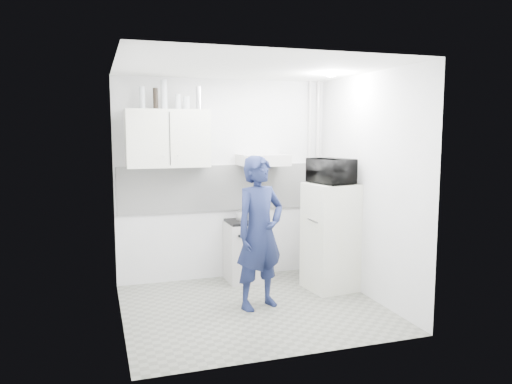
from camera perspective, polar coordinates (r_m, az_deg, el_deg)
name	(u,v)px	position (r m, az deg, el deg)	size (l,w,h in m)	color
floor	(253,308)	(5.66, -0.31, -13.08)	(2.80, 2.80, 0.00)	slate
ceiling	(253,67)	(5.35, -0.33, 14.06)	(2.80, 2.80, 0.00)	white
wall_back	(224,180)	(6.54, -3.65, 1.37)	(2.80, 2.80, 0.00)	white
wall_left	(118,196)	(5.10, -15.47, -0.49)	(2.60, 2.60, 0.00)	white
wall_right	(368,187)	(5.92, 12.69, 0.61)	(2.60, 2.60, 0.00)	white
person	(260,233)	(5.46, 0.42, -4.66)	(0.61, 0.40, 1.68)	#182045
stove	(245,252)	(6.52, -1.24, -6.84)	(0.48, 0.48, 0.76)	beige
fridge	(330,237)	(6.18, 8.49, -5.09)	(0.54, 0.54, 1.31)	silver
stove_top	(245,222)	(6.43, -1.25, -3.41)	(0.46, 0.46, 0.03)	black
saucepan	(244,215)	(6.49, -1.43, -2.69)	(0.20, 0.20, 0.11)	silver
microwave	(332,171)	(6.07, 8.62, 2.38)	(0.37, 0.55, 0.30)	black
bottle_b	(142,98)	(6.17, -12.89, 10.44)	(0.07, 0.07, 0.26)	#B2B7BC
bottle_c	(156,99)	(6.19, -11.41, 10.42)	(0.06, 0.06, 0.25)	black
bottle_d	(164,95)	(6.20, -10.48, 10.89)	(0.08, 0.08, 0.35)	#B2B7BC
canister_a	(178,102)	(6.22, -8.91, 10.14)	(0.07, 0.07, 0.18)	#B2B7BC
canister_b	(186,103)	(6.24, -7.96, 10.04)	(0.08, 0.08, 0.16)	#B2B7BC
bottle_e	(199,98)	(6.27, -6.56, 10.62)	(0.07, 0.07, 0.28)	silver
upper_cabinet	(168,138)	(6.20, -10.06, 6.05)	(1.00, 0.35, 0.70)	silver
range_hood	(263,160)	(6.41, 0.79, 3.68)	(0.60, 0.50, 0.14)	beige
backsplash	(225,188)	(6.54, -3.61, 0.48)	(2.74, 0.03, 0.60)	white
pipe_a	(317,178)	(6.91, 7.02, 1.63)	(0.05, 0.05, 2.60)	beige
pipe_b	(309,178)	(6.86, 6.12, 1.60)	(0.04, 0.04, 2.60)	beige
ceiling_spot_fixture	(331,75)	(5.90, 8.59, 13.03)	(0.10, 0.10, 0.02)	white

